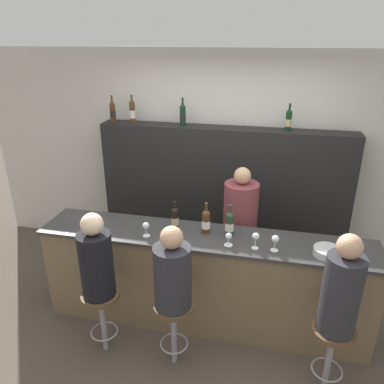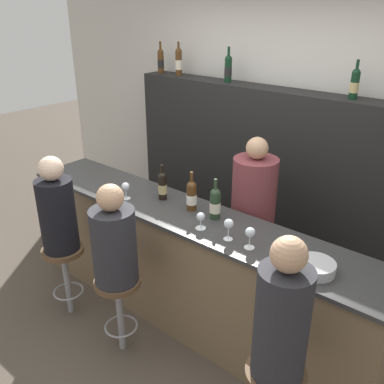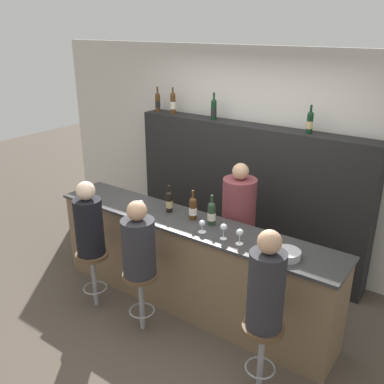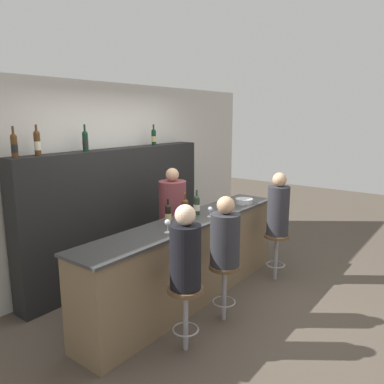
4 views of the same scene
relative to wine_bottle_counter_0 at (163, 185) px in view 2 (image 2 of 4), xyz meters
name	(u,v)px [view 2 (image 2 of 4)]	position (x,y,z in m)	size (l,w,h in m)	color
ground_plane	(166,333)	(0.30, -0.33, -1.11)	(16.00, 16.00, 0.00)	#4C4238
wall_back	(282,132)	(0.30, 1.35, 0.19)	(6.40, 0.05, 2.60)	beige
bar_counter	(186,268)	(0.30, -0.07, -0.61)	(3.16, 0.55, 0.99)	brown
back_bar_cabinet	(267,180)	(0.30, 1.13, -0.23)	(2.97, 0.28, 1.75)	black
wine_bottle_counter_0	(163,185)	(0.00, 0.00, 0.00)	(0.07, 0.07, 0.29)	black
wine_bottle_counter_1	(192,195)	(0.30, 0.00, 0.00)	(0.08, 0.08, 0.31)	#4C2D14
wine_bottle_counter_2	(215,203)	(0.52, 0.00, 0.00)	(0.08, 0.08, 0.31)	#233823
wine_bottle_backbar_0	(161,61)	(-1.07, 1.13, 0.77)	(0.07, 0.07, 0.32)	#4C2D14
wine_bottle_backbar_1	(179,61)	(-0.81, 1.13, 0.78)	(0.07, 0.07, 0.33)	#4C2D14
wine_bottle_backbar_2	(228,68)	(-0.20, 1.13, 0.77)	(0.07, 0.07, 0.32)	black
wine_bottle_backbar_3	(355,83)	(1.00, 1.13, 0.76)	(0.07, 0.07, 0.30)	black
wine_glass_0	(126,187)	(-0.23, -0.19, -0.02)	(0.07, 0.07, 0.14)	silver
wine_glass_1	(201,218)	(0.54, -0.19, -0.03)	(0.08, 0.08, 0.12)	silver
wine_glass_2	(229,225)	(0.78, -0.19, -0.01)	(0.06, 0.06, 0.15)	silver
wine_glass_3	(250,233)	(0.94, -0.19, -0.01)	(0.07, 0.07, 0.15)	silver
metal_bowl	(315,267)	(1.38, -0.17, -0.08)	(0.24, 0.24, 0.07)	#B7B7BC
bar_stool_left	(65,263)	(-0.51, -0.65, -0.62)	(0.34, 0.34, 0.63)	gray
guest_seated_left	(57,210)	(-0.51, -0.65, -0.14)	(0.28, 0.28, 0.78)	black
bar_stool_middle	(119,296)	(0.15, -0.65, -0.62)	(0.34, 0.34, 0.63)	gray
guest_seated_middle	(114,241)	(0.15, -0.65, -0.16)	(0.31, 0.31, 0.74)	#28282D
guest_seated_right	(282,317)	(1.44, -0.65, -0.11)	(0.28, 0.28, 0.83)	#28282D
bartender	(252,233)	(0.58, 0.43, -0.41)	(0.35, 0.35, 1.52)	brown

